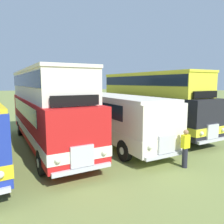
{
  "coord_description": "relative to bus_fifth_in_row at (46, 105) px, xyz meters",
  "views": [
    {
      "loc": [
        1.03,
        -12.64,
        3.78
      ],
      "look_at": [
        8.02,
        -0.13,
        1.83
      ],
      "focal_mm": 35.0,
      "sensor_mm": 36.0,
      "label": 1
    }
  ],
  "objects": [
    {
      "name": "bus_fifth_in_row",
      "position": [
        0.0,
        0.0,
        0.0
      ],
      "size": [
        2.68,
        11.38,
        4.49
      ],
      "color": "red",
      "rests_on": "ground"
    },
    {
      "name": "bus_sixth_in_row",
      "position": [
        3.87,
        -0.59,
        -0.72
      ],
      "size": [
        2.77,
        11.01,
        2.99
      ],
      "color": "silver",
      "rests_on": "ground"
    },
    {
      "name": "bus_seventh_in_row",
      "position": [
        7.74,
        -0.05,
        -0.0
      ],
      "size": [
        2.64,
        10.65,
        4.49
      ],
      "color": "black",
      "rests_on": "ground"
    },
    {
      "name": "marshal_person",
      "position": [
        4.55,
        -6.42,
        -1.59
      ],
      "size": [
        0.36,
        0.24,
        1.73
      ],
      "color": "#23232D",
      "rests_on": "ground"
    }
  ]
}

